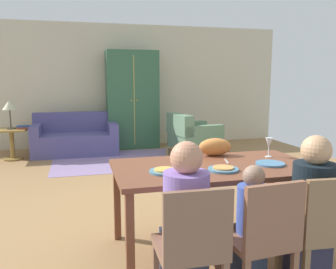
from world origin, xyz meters
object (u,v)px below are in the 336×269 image
Objects in this scene: wine_glass at (269,143)px; dining_chair_man at (192,244)px; couch at (75,139)px; book_upper at (23,126)px; dining_chair_child at (263,235)px; person_child at (249,233)px; armchair at (192,139)px; side_table at (12,140)px; plate_near_man at (165,171)px; cat at (215,147)px; plate_near_child at (223,169)px; dining_chair_woman at (324,228)px; handbag at (175,154)px; armoire at (132,100)px; table_lamp at (9,106)px; book_lower at (24,128)px; plate_near_woman at (270,164)px; person_man at (185,229)px; person_woman at (309,215)px; dining_table at (215,173)px.

dining_chair_man is (-1.10, -1.01, -0.40)m from wine_glass.
couch reaches higher than book_upper.
dining_chair_child is 0.94× the size of person_child.
armchair is 3.44m from side_table.
plate_near_man is at bearing 131.30° from person_child.
dining_chair_man is 2.72× the size of cat.
plate_near_child is at bearing -62.17° from side_table.
dining_chair_woman is 4.18m from handbag.
armoire is (-0.42, 5.71, 0.56)m from dining_chair_woman.
person_child is 5.57m from armoire.
table_lamp reaches higher than wine_glass.
armoire is 2.30m from book_lower.
person_child is at bearing -64.55° from side_table.
person_man is at bearing -149.79° from plate_near_woman.
book_lower is (-1.64, 4.35, -0.18)m from plate_near_man.
book_lower is (-2.11, 4.41, -0.18)m from plate_near_child.
plate_near_child is 0.15× the size of couch.
dining_chair_man is 0.78× the size of person_man.
person_man is at bearing -89.88° from plate_near_man.
dining_chair_man is at bearing -90.20° from plate_near_man.
plate_near_child is at bearing 90.59° from dining_chair_child.
person_man is at bearing 179.99° from person_woman.
dining_chair_woman reaches higher than plate_near_child.
plate_near_child is at bearing -149.91° from wine_glass.
plate_near_woman is (0.95, 0.02, 0.00)m from plate_near_man.
plate_near_man is 0.12× the size of armoire.
person_woman is 5.66m from table_lamp.
person_man is 5.20m from couch.
person_woman reaches higher than cat.
person_woman reaches higher than dining_chair_woman.
armoire is at bearing 89.48° from dining_table.
dining_chair_man is at bearing -104.37° from handbag.
plate_near_man is at bearing -136.31° from cat.
plate_near_woman reaches higher than handbag.
dining_chair_woman is (0.94, -0.71, -0.28)m from plate_near_man.
cat is 0.33× the size of armchair.
person_man is (0.00, -0.53, -0.26)m from plate_near_man.
person_man and person_woman have the same top height.
dining_chair_woman is at bearing -62.96° from book_lower.
dining_chair_woman is (0.47, -0.65, -0.28)m from plate_near_child.
plate_near_man is at bearing -66.91° from side_table.
dining_chair_child reaches higher than dining_table.
couch is 0.79× the size of armoire.
dining_chair_woman reaches higher than handbag.
cat reaches higher than dining_chair_child.
person_man is 0.48m from person_child.
plate_near_child is 0.85m from dining_chair_man.
person_woman is (0.47, 0.17, 0.02)m from dining_chair_child.
handbag is (-0.50, -0.49, -0.19)m from armchair.
book_upper is (-2.12, 4.44, -0.15)m from plate_near_child.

